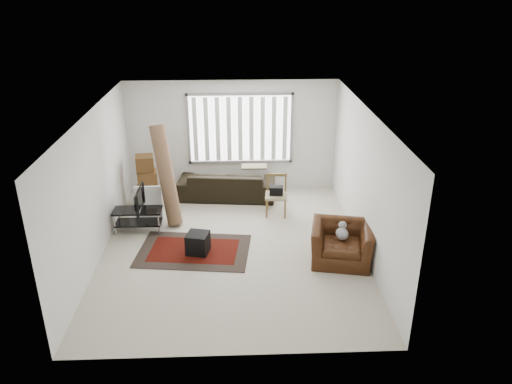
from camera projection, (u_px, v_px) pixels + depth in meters
room at (233, 155)px, 9.53m from camera, size 6.00×6.02×2.71m
persian_rug at (194, 251)px, 9.66m from camera, size 2.26×1.64×0.02m
tv_stand at (138, 216)px, 10.28m from camera, size 0.98×0.44×0.49m
tv at (136, 199)px, 10.13m from camera, size 0.10×0.80×0.46m
subwoofer at (198, 243)px, 9.51m from camera, size 0.48×0.48×0.40m
moving_boxes at (147, 182)px, 11.41m from camera, size 0.55×0.52×1.18m
white_flatpack at (148, 203)px, 10.78m from camera, size 0.60×0.23×0.76m
rolled_rug at (166, 175)px, 10.44m from camera, size 0.75×0.95×2.12m
sofa at (227, 180)px, 11.83m from camera, size 2.36×1.21×0.87m
side_chair at (276, 193)px, 10.99m from camera, size 0.52×0.52×0.89m
armchair at (342, 241)px, 9.19m from camera, size 1.28×1.17×0.82m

